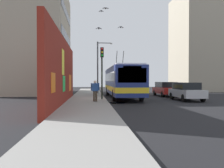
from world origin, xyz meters
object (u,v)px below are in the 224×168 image
city_bus (122,81)px  street_lamp (99,63)px  parked_car_red (166,89)px  parked_car_silver (186,91)px  traffic_light (102,64)px  pedestrian_at_curb (95,89)px

city_bus → street_lamp: street_lamp is taller
parked_car_red → parked_car_silver: bearing=180.0°
city_bus → street_lamp: 6.67m
parked_car_silver → parked_car_red: same height
city_bus → parked_car_silver: city_bus is taller
traffic_light → street_lamp: street_lamp is taller
parked_car_silver → parked_car_red: 5.51m
parked_car_silver → pedestrian_at_curb: bearing=102.7°
parked_car_red → traffic_light: 9.27m
pedestrian_at_curb → traffic_light: traffic_light is taller
street_lamp → parked_car_red: bearing=-119.2°
pedestrian_at_curb → traffic_light: size_ratio=0.36×
parked_car_silver → pedestrian_at_curb: pedestrian_at_curb is taller
street_lamp → parked_car_silver: bearing=-142.9°
parked_car_silver → traffic_light: 7.71m
parked_car_red → traffic_light: traffic_light is taller
parked_car_red → traffic_light: bearing=125.1°
pedestrian_at_curb → city_bus: bearing=-27.4°
city_bus → traffic_light: 4.12m
city_bus → parked_car_silver: bearing=-124.4°
city_bus → parked_car_red: size_ratio=2.58×
traffic_light → street_lamp: (9.20, -0.13, 0.75)m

